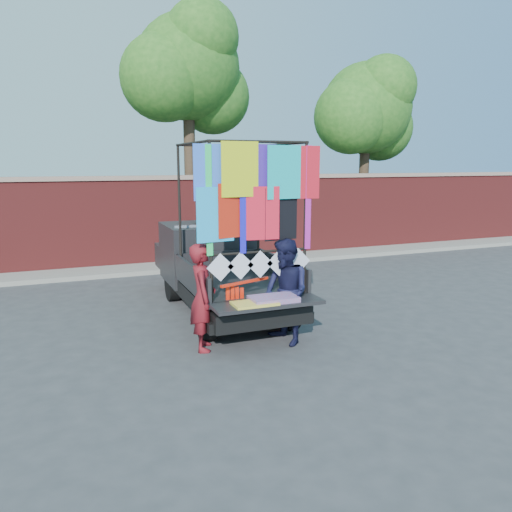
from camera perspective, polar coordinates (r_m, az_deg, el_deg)
name	(u,v)px	position (r m, az deg, el deg)	size (l,w,h in m)	color
ground	(255,341)	(8.62, -0.06, -9.64)	(90.00, 90.00, 0.00)	#38383A
brick_wall	(168,220)	(14.91, -10.01, 4.12)	(30.00, 0.45, 2.61)	maroon
curb	(175,266)	(14.43, -9.28, -1.17)	(30.00, 1.20, 0.12)	gray
tree_mid	(189,72)	(16.36, -7.66, 20.13)	(4.20, 3.30, 7.73)	#38281C
tree_right	(368,112)	(18.91, 12.68, 15.79)	(4.20, 3.30, 6.62)	#38281C
pickup_truck	(214,265)	(10.58, -4.84, -1.08)	(2.11, 5.29, 3.33)	black
woman	(203,297)	(8.04, -6.10, -4.70)	(0.63, 0.42, 1.74)	maroon
man	(286,292)	(8.27, 3.43, -4.12)	(0.86, 0.67, 1.77)	#161737
streamer_bundle	(239,294)	(8.08, -1.94, -4.40)	(0.92, 0.35, 0.66)	red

